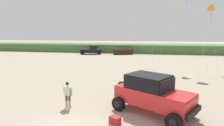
% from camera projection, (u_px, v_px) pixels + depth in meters
% --- Properties ---
extents(dune_ridge, '(90.00, 8.14, 1.95)m').
position_uv_depth(dune_ridge, '(126.00, 48.00, 48.08)').
color(dune_ridge, '#4C703D').
rests_on(dune_ridge, ground_plane).
extents(jeep, '(4.97, 4.28, 2.26)m').
position_uv_depth(jeep, '(152.00, 93.00, 10.96)').
color(jeep, red).
rests_on(jeep, ground_plane).
extents(person_watching, '(0.62, 0.36, 1.67)m').
position_uv_depth(person_watching, '(68.00, 93.00, 11.81)').
color(person_watching, tan).
rests_on(person_watching, ground_plane).
extents(cooler_box, '(0.66, 0.58, 0.38)m').
position_uv_depth(cooler_box, '(115.00, 120.00, 9.80)').
color(cooler_box, '#B21E23').
rests_on(cooler_box, ground_plane).
extents(distant_pickup, '(4.89, 3.23, 1.98)m').
position_uv_depth(distant_pickup, '(92.00, 50.00, 42.79)').
color(distant_pickup, black).
rests_on(distant_pickup, ground_plane).
extents(distant_sedan, '(4.53, 3.00, 1.20)m').
position_uv_depth(distant_sedan, '(123.00, 52.00, 42.40)').
color(distant_sedan, black).
rests_on(distant_sedan, ground_plane).
extents(kite_red_delta, '(3.33, 6.51, 8.21)m').
position_uv_depth(kite_red_delta, '(213.00, 9.00, 23.34)').
color(kite_red_delta, orange).
rests_on(kite_red_delta, ground_plane).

